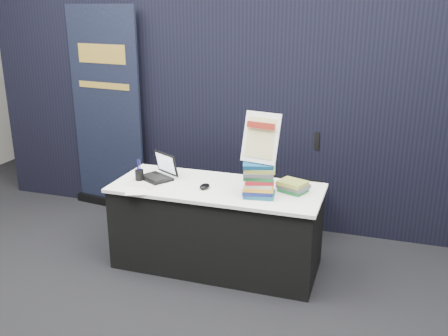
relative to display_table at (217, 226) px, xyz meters
The scene contains 15 objects.
floor 0.67m from the display_table, 90.00° to the right, with size 8.00×8.00×0.00m, color black.
wall_back 3.71m from the display_table, 90.00° to the left, with size 8.00×0.02×3.50m, color #B2B0A8.
drape_partition 1.33m from the display_table, 90.00° to the left, with size 6.00×0.08×2.40m, color black.
display_table is the anchor object (origin of this frame).
laptop 0.72m from the display_table, behind, with size 0.36×0.36×0.23m.
mouse 0.41m from the display_table, 135.14° to the right, with size 0.08×0.12×0.04m, color black.
brochure_left 0.75m from the display_table, 168.28° to the right, with size 0.29×0.21×0.00m, color white.
brochure_mid 0.73m from the display_table, 167.03° to the right, with size 0.30×0.21×0.00m, color silver.
brochure_right 0.73m from the display_table, 151.45° to the right, with size 0.27×0.19×0.00m, color white.
pen_cup 0.82m from the display_table, behind, with size 0.08×0.08×0.10m, color black.
book_stack_tall 0.66m from the display_table, 16.25° to the right, with size 0.26×0.22×0.28m.
book_stack_short 0.77m from the display_table, ahead, with size 0.27×0.24×0.10m.
info_sign 0.95m from the display_table, 12.13° to the right, with size 0.32×0.18×0.41m.
pullup_banner 1.97m from the display_table, 149.56° to the left, with size 0.96×0.23×2.24m.
stacking_chair 1.04m from the display_table, 60.12° to the left, with size 0.57×0.57×1.04m.
Camera 1 is at (1.31, -3.24, 2.22)m, focal length 40.00 mm.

